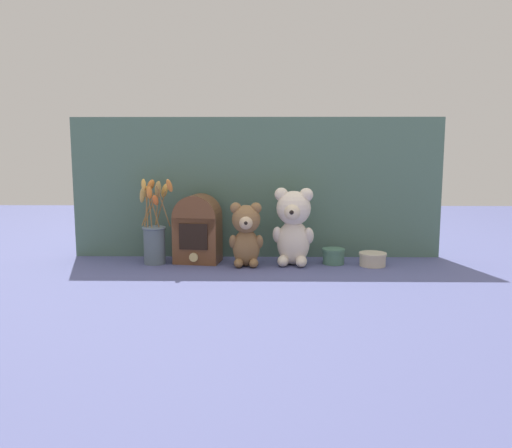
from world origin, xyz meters
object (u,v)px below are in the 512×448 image
at_px(teddy_bear_medium, 246,233).
at_px(decorative_tin_tall, 333,256).
at_px(flower_vase, 154,234).
at_px(vintage_radio, 198,228).
at_px(decorative_tin_short, 373,259).
at_px(teddy_bear_large, 293,225).

relative_size(teddy_bear_medium, decorative_tin_tall, 2.77).
bearing_deg(decorative_tin_tall, flower_vase, -179.73).
bearing_deg(vintage_radio, decorative_tin_short, -4.62).
distance_m(flower_vase, vintage_radio, 0.17).
bearing_deg(vintage_radio, teddy_bear_large, -6.28).
distance_m(vintage_radio, decorative_tin_tall, 0.54).
xyz_separation_m(teddy_bear_large, decorative_tin_tall, (0.16, 0.02, -0.12)).
relative_size(decorative_tin_tall, decorative_tin_short, 0.84).
xyz_separation_m(teddy_bear_large, vintage_radio, (-0.37, 0.04, -0.02)).
distance_m(decorative_tin_tall, decorative_tin_short, 0.15).
distance_m(vintage_radio, decorative_tin_short, 0.69).
bearing_deg(vintage_radio, decorative_tin_tall, -2.47).
xyz_separation_m(teddy_bear_medium, vintage_radio, (-0.19, 0.07, 0.01)).
bearing_deg(teddy_bear_medium, decorative_tin_tall, 7.14).
bearing_deg(decorative_tin_tall, decorative_tin_short, -12.31).
height_order(vintage_radio, decorative_tin_tall, vintage_radio).
bearing_deg(decorative_tin_tall, vintage_radio, 177.53).
bearing_deg(flower_vase, teddy_bear_medium, -6.23).
bearing_deg(vintage_radio, flower_vase, -170.97).
bearing_deg(teddy_bear_large, decorative_tin_short, -2.58).
distance_m(teddy_bear_large, teddy_bear_medium, 0.18).
bearing_deg(decorative_tin_short, flower_vase, 178.06).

